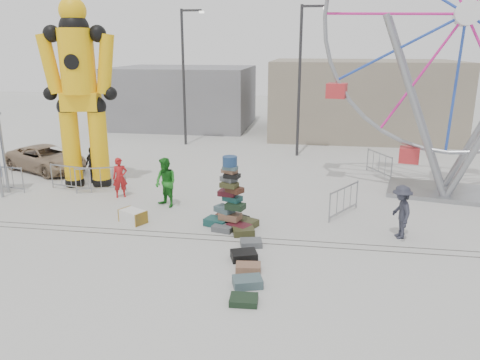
% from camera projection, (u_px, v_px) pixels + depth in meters
% --- Properties ---
extents(ground, '(90.00, 90.00, 0.00)m').
position_uv_depth(ground, '(181.00, 246.00, 14.41)').
color(ground, '#9E9E99').
rests_on(ground, ground).
extents(track_line_near, '(40.00, 0.04, 0.01)m').
position_uv_depth(track_line_near, '(187.00, 238.00, 14.98)').
color(track_line_near, '#47443F').
rests_on(track_line_near, ground).
extents(track_line_far, '(40.00, 0.04, 0.01)m').
position_uv_depth(track_line_far, '(190.00, 234.00, 15.36)').
color(track_line_far, '#47443F').
rests_on(track_line_far, ground).
extents(building_right, '(12.00, 8.00, 5.00)m').
position_uv_depth(building_right, '(362.00, 98.00, 31.64)').
color(building_right, gray).
rests_on(building_right, ground).
extents(building_left, '(10.00, 8.00, 4.40)m').
position_uv_depth(building_left, '(184.00, 97.00, 35.58)').
color(building_left, gray).
rests_on(building_left, ground).
extents(lamp_post_right, '(1.41, 0.25, 8.00)m').
position_uv_depth(lamp_post_right, '(301.00, 74.00, 25.04)').
color(lamp_post_right, '#2D2D30').
rests_on(lamp_post_right, ground).
extents(lamp_post_left, '(1.41, 0.25, 8.00)m').
position_uv_depth(lamp_post_left, '(185.00, 71.00, 27.99)').
color(lamp_post_left, '#2D2D30').
rests_on(lamp_post_left, ground).
extents(suitcase_tower, '(1.93, 1.59, 2.47)m').
position_uv_depth(suitcase_tower, '(231.00, 207.00, 15.82)').
color(suitcase_tower, '#184946').
rests_on(suitcase_tower, ground).
extents(crash_test_dummy, '(3.23, 1.41, 8.08)m').
position_uv_depth(crash_test_dummy, '(80.00, 88.00, 19.46)').
color(crash_test_dummy, black).
rests_on(crash_test_dummy, ground).
extents(ferris_wheel, '(10.64, 3.50, 12.56)m').
position_uv_depth(ferris_wheel, '(463.00, 39.00, 17.77)').
color(ferris_wheel, gray).
rests_on(ferris_wheel, ground).
extents(steamer_trunk, '(1.08, 0.92, 0.44)m').
position_uv_depth(steamer_trunk, '(133.00, 216.00, 16.32)').
color(steamer_trunk, silver).
rests_on(steamer_trunk, ground).
extents(row_case_0, '(0.80, 0.69, 0.23)m').
position_uv_depth(row_case_0, '(244.00, 231.00, 15.26)').
color(row_case_0, '#3A3A1D').
rests_on(row_case_0, ground).
extents(row_case_1, '(0.75, 0.63, 0.20)m').
position_uv_depth(row_case_1, '(251.00, 243.00, 14.41)').
color(row_case_1, '#55595D').
rests_on(row_case_1, ground).
extents(row_case_2, '(0.88, 0.77, 0.25)m').
position_uv_depth(row_case_2, '(244.00, 255.00, 13.49)').
color(row_case_2, black).
rests_on(row_case_2, ground).
extents(row_case_3, '(0.73, 0.52, 0.19)m').
position_uv_depth(row_case_3, '(248.00, 267.00, 12.83)').
color(row_case_3, '#865C44').
rests_on(row_case_3, ground).
extents(row_case_4, '(0.87, 0.73, 0.24)m').
position_uv_depth(row_case_4, '(248.00, 282.00, 12.00)').
color(row_case_4, '#445C61').
rests_on(row_case_4, ground).
extents(row_case_5, '(0.70, 0.57, 0.16)m').
position_uv_depth(row_case_5, '(244.00, 300.00, 11.22)').
color(row_case_5, black).
rests_on(row_case_5, ground).
extents(barricade_dummy_a, '(2.00, 0.35, 1.10)m').
position_uv_depth(barricade_dummy_a, '(3.00, 178.00, 19.75)').
color(barricade_dummy_a, gray).
rests_on(barricade_dummy_a, ground).
extents(barricade_dummy_b, '(1.98, 0.48, 1.10)m').
position_uv_depth(barricade_dummy_b, '(71.00, 178.00, 19.82)').
color(barricade_dummy_b, gray).
rests_on(barricade_dummy_b, ground).
extents(barricade_dummy_c, '(1.90, 0.83, 1.10)m').
position_uv_depth(barricade_dummy_c, '(101.00, 179.00, 19.59)').
color(barricade_dummy_c, gray).
rests_on(barricade_dummy_c, ground).
extents(barricade_wheel_front, '(1.14, 1.75, 1.10)m').
position_uv_depth(barricade_wheel_front, '(344.00, 201.00, 16.90)').
color(barricade_wheel_front, gray).
rests_on(barricade_wheel_front, ground).
extents(barricade_wheel_back, '(0.98, 1.84, 1.10)m').
position_uv_depth(barricade_wheel_back, '(379.00, 164.00, 22.18)').
color(barricade_wheel_back, gray).
rests_on(barricade_wheel_back, ground).
extents(pedestrian_red, '(0.71, 0.64, 1.63)m').
position_uv_depth(pedestrian_red, '(120.00, 178.00, 18.89)').
color(pedestrian_red, '#A91819').
rests_on(pedestrian_red, ground).
extents(pedestrian_green, '(1.17, 1.11, 1.90)m').
position_uv_depth(pedestrian_green, '(166.00, 183.00, 17.72)').
color(pedestrian_green, '#1C711D').
rests_on(pedestrian_green, ground).
extents(pedestrian_black, '(1.05, 0.86, 1.68)m').
position_uv_depth(pedestrian_black, '(93.00, 165.00, 20.74)').
color(pedestrian_black, black).
rests_on(pedestrian_black, ground).
extents(pedestrian_grey, '(0.82, 1.22, 1.75)m').
position_uv_depth(pedestrian_grey, '(401.00, 212.00, 14.84)').
color(pedestrian_grey, '#272834').
rests_on(pedestrian_grey, ground).
extents(parked_suv, '(4.93, 3.76, 1.24)m').
position_uv_depth(parked_suv, '(47.00, 158.00, 22.91)').
color(parked_suv, '#92795E').
rests_on(parked_suv, ground).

